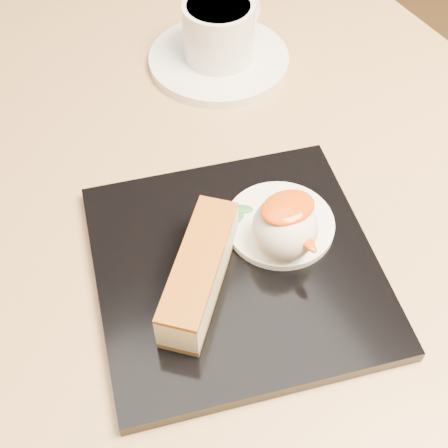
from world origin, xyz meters
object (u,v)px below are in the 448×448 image
dessert_plate (236,268)px  coffee_cup (220,29)px  cheesecake (199,272)px  saucer (219,59)px  table (163,308)px  ice_cream_scoop (285,228)px

dessert_plate → coffee_cup: 0.28m
cheesecake → saucer: cheesecake is taller
table → cheesecake: size_ratio=7.57×
saucer → table: bearing=-134.8°
table → coffee_cup: bearing=45.0°
dessert_plate → cheesecake: bearing=-171.9°
cheesecake → coffee_cup: (0.16, 0.25, 0.01)m
cheesecake → saucer: 0.29m
dessert_plate → ice_cream_scoop: (0.04, -0.01, 0.03)m
table → cheesecake: bearing=-89.1°
dessert_plate → saucer: 0.27m
ice_cream_scoop → cheesecake: bearing=180.0°
dessert_plate → saucer: size_ratio=1.47×
table → dessert_plate: (0.04, -0.09, 0.16)m
cheesecake → saucer: size_ratio=0.70×
coffee_cup → ice_cream_scoop: bearing=-124.6°
table → saucer: bearing=45.2°
dessert_plate → coffee_cup: coffee_cup is taller
table → saucer: size_ratio=5.33×
table → dessert_plate: size_ratio=3.64×
ice_cream_scoop → saucer: 0.26m
ice_cream_scoop → saucer: ice_cream_scoop is taller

